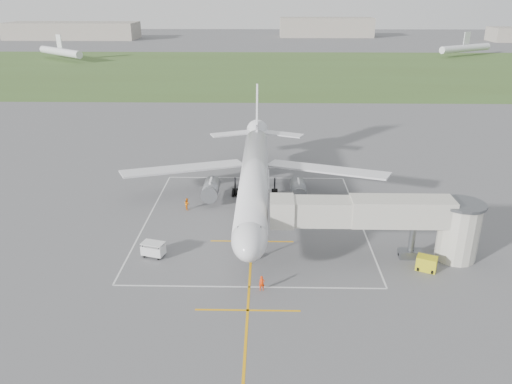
{
  "coord_description": "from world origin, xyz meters",
  "views": [
    {
      "loc": [
        1.65,
        -63.46,
        28.03
      ],
      "look_at": [
        0.35,
        -4.0,
        4.0
      ],
      "focal_mm": 35.0,
      "sensor_mm": 36.0,
      "label": 1
    }
  ],
  "objects_px": {
    "airliner": "(254,176)",
    "gpu_unit": "(426,264)",
    "ramp_worker_nose": "(262,283)",
    "baggage_cart": "(153,249)",
    "jet_bridge": "(394,219)",
    "ramp_worker_wing": "(187,204)"
  },
  "relations": [
    {
      "from": "airliner",
      "to": "ramp_worker_nose",
      "type": "height_order",
      "value": "airliner"
    },
    {
      "from": "airliner",
      "to": "baggage_cart",
      "type": "xyz_separation_m",
      "value": [
        -11.06,
        -14.64,
        -3.51
      ]
    },
    {
      "from": "gpu_unit",
      "to": "baggage_cart",
      "type": "height_order",
      "value": "baggage_cart"
    },
    {
      "from": "jet_bridge",
      "to": "gpu_unit",
      "type": "relative_size",
      "value": 9.48
    },
    {
      "from": "ramp_worker_wing",
      "to": "baggage_cart",
      "type": "bearing_deg",
      "value": 142.3
    },
    {
      "from": "airliner",
      "to": "jet_bridge",
      "type": "distance_m",
      "value": 21.22
    },
    {
      "from": "airliner",
      "to": "baggage_cart",
      "type": "relative_size",
      "value": 16.72
    },
    {
      "from": "jet_bridge",
      "to": "baggage_cart",
      "type": "xyz_separation_m",
      "value": [
        -26.78,
        -0.39,
        -3.86
      ]
    },
    {
      "from": "airliner",
      "to": "gpu_unit",
      "type": "bearing_deg",
      "value": -41.75
    },
    {
      "from": "airliner",
      "to": "baggage_cart",
      "type": "bearing_deg",
      "value": -127.08
    },
    {
      "from": "jet_bridge",
      "to": "ramp_worker_nose",
      "type": "xyz_separation_m",
      "value": [
        -14.43,
        -7.05,
        -3.94
      ]
    },
    {
      "from": "baggage_cart",
      "to": "ramp_worker_nose",
      "type": "distance_m",
      "value": 14.04
    },
    {
      "from": "ramp_worker_wing",
      "to": "ramp_worker_nose",
      "type": "bearing_deg",
      "value": 178.22
    },
    {
      "from": "gpu_unit",
      "to": "baggage_cart",
      "type": "bearing_deg",
      "value": -160.27
    },
    {
      "from": "baggage_cart",
      "to": "gpu_unit",
      "type": "bearing_deg",
      "value": 11.59
    },
    {
      "from": "gpu_unit",
      "to": "ramp_worker_wing",
      "type": "relative_size",
      "value": 1.49
    },
    {
      "from": "gpu_unit",
      "to": "ramp_worker_nose",
      "type": "relative_size",
      "value": 1.54
    },
    {
      "from": "gpu_unit",
      "to": "ramp_worker_nose",
      "type": "xyz_separation_m",
      "value": [
        -17.7,
        -4.34,
        0.03
      ]
    },
    {
      "from": "baggage_cart",
      "to": "airliner",
      "type": "bearing_deg",
      "value": 68.92
    },
    {
      "from": "ramp_worker_nose",
      "to": "gpu_unit",
      "type": "bearing_deg",
      "value": 6.26
    },
    {
      "from": "airliner",
      "to": "gpu_unit",
      "type": "distance_m",
      "value": 25.72
    },
    {
      "from": "airliner",
      "to": "ramp_worker_wing",
      "type": "xyz_separation_m",
      "value": [
        -9.21,
        -1.47,
        -3.57
      ]
    }
  ]
}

